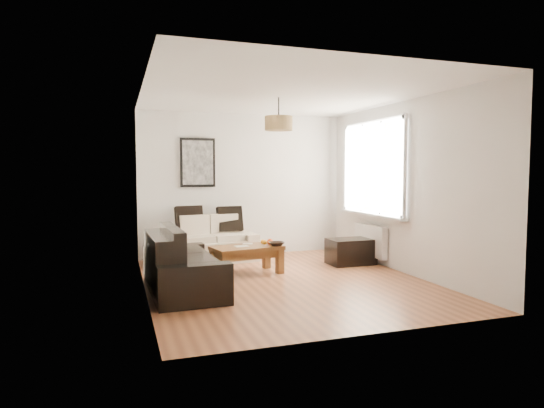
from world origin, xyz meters
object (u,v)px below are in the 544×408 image
object	(u,v)px
loveseat_cream	(212,240)
sofa_leather	(183,262)
ottoman	(351,251)
coffee_table	(247,260)

from	to	relation	value
loveseat_cream	sofa_leather	size ratio (longest dim) A/B	0.85
loveseat_cream	sofa_leather	xyz separation A→B (m)	(-0.73, -1.86, 0.01)
loveseat_cream	ottoman	bearing A→B (deg)	-30.75
loveseat_cream	ottoman	xyz separation A→B (m)	(2.15, -0.98, -0.15)
sofa_leather	coffee_table	bearing A→B (deg)	-57.59
sofa_leather	ottoman	bearing A→B (deg)	-75.16
loveseat_cream	coffee_table	size ratio (longest dim) A/B	1.43
sofa_leather	ottoman	distance (m)	3.02
coffee_table	ottoman	distance (m)	1.85
loveseat_cream	coffee_table	world-z (taller)	loveseat_cream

